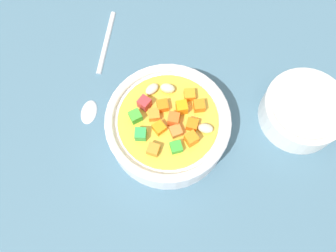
# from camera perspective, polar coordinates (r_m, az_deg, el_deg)

# --- Properties ---
(ground_plane) EXTENTS (1.40, 1.40, 0.02)m
(ground_plane) POSITION_cam_1_polar(r_m,az_deg,el_deg) (0.53, -0.00, -1.44)
(ground_plane) COLOR #42667A
(soup_bowl_main) EXTENTS (0.17, 0.17, 0.07)m
(soup_bowl_main) POSITION_cam_1_polar(r_m,az_deg,el_deg) (0.49, 0.01, 0.11)
(soup_bowl_main) COLOR white
(soup_bowl_main) RESTS_ON ground_plane
(spoon) EXTENTS (0.04, 0.19, 0.01)m
(spoon) POSITION_cam_1_polar(r_m,az_deg,el_deg) (0.56, -11.16, 7.94)
(spoon) COLOR silver
(spoon) RESTS_ON ground_plane
(side_bowl_small) EXTENTS (0.12, 0.12, 0.05)m
(side_bowl_small) POSITION_cam_1_polar(r_m,az_deg,el_deg) (0.54, 20.67, 2.31)
(side_bowl_small) COLOR white
(side_bowl_small) RESTS_ON ground_plane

